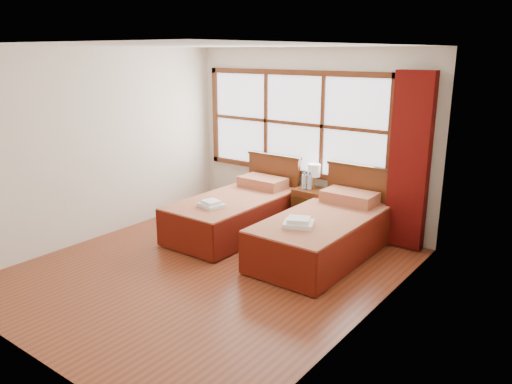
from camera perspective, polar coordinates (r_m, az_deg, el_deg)
The scene contains 15 objects.
floor at distance 6.13m, azimuth -5.39°, elevation -8.77°, with size 4.50×4.50×0.00m, color brown.
ceiling at distance 5.58m, azimuth -6.11°, elevation 16.32°, with size 4.50×4.50×0.00m, color white.
wall_back at distance 7.49m, azimuth 6.04°, elevation 6.19°, with size 4.00×4.00×0.00m, color silver.
wall_left at distance 7.20m, azimuth -17.60°, elevation 5.14°, with size 4.50×4.50×0.00m, color silver.
wall_right at distance 4.63m, azimuth 12.82°, elevation -0.15°, with size 4.50×4.50×0.00m, color silver.
window at distance 7.56m, azimuth 4.30°, elevation 7.85°, with size 3.16×0.06×1.56m.
curtain at distance 6.72m, azimuth 17.16°, elevation 3.32°, with size 0.50×0.16×2.30m, color #580B08.
bed_left at distance 7.20m, azimuth -2.30°, elevation -2.30°, with size 1.03×2.05×1.00m.
bed_right at distance 6.42m, azimuth 7.81°, elevation -4.64°, with size 1.06×2.08×1.03m.
nightstand at distance 7.40m, azimuth 6.27°, elevation -1.90°, with size 0.45×0.45×0.60m.
towels_left at distance 6.69m, azimuth -5.12°, elevation -1.39°, with size 0.35×0.32×0.09m.
towels_right at distance 5.91m, azimuth 4.89°, elevation -3.50°, with size 0.44×0.42×0.10m.
lamp at distance 7.32m, azimuth 6.65°, elevation 2.40°, with size 0.18×0.18×0.36m.
bottle_near at distance 7.29m, azimuth 5.52°, elevation 1.22°, with size 0.06×0.06×0.24m.
bottle_far at distance 7.28m, azimuth 6.14°, elevation 1.21°, with size 0.07×0.07×0.25m.
Camera 1 is at (3.79, -4.09, 2.55)m, focal length 35.00 mm.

